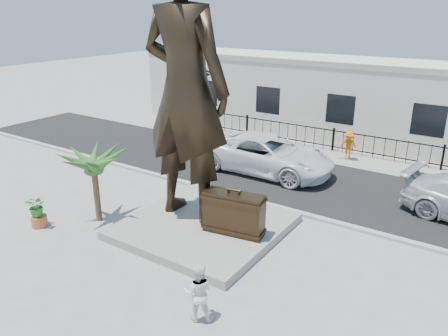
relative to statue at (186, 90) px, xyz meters
The scene contains 15 objects.
ground 5.35m from the statue, 51.87° to the right, with size 100.00×100.00×0.00m, color #9E9991.
street 8.04m from the statue, 77.63° to the left, with size 40.00×7.00×0.01m, color black.
curb 5.71m from the statue, 63.51° to the left, with size 40.00×0.25×0.12m, color #A5A399.
far_sidewalk 11.43m from the statue, 82.38° to the left, with size 40.00×2.50×0.02m, color #9E9991.
plinth 4.81m from the statue, 15.85° to the right, with size 5.20×5.20×0.30m, color gray.
fence 11.93m from the statue, 82.93° to the left, with size 22.00×0.10×1.20m, color black.
building 15.55m from the statue, 84.86° to the left, with size 28.00×7.00×4.40m, color silver.
statue is the anchor object (origin of this frame).
suitcase 4.41m from the statue, ahead, with size 2.04×0.65×1.44m, color black.
tourist 6.81m from the statue, 49.55° to the right, with size 0.77×0.60×1.58m, color white.
car_white 7.31m from the statue, 90.82° to the left, with size 2.94×6.38×1.77m, color white.
worker 11.09m from the statue, 75.55° to the left, with size 0.98×0.57×1.52m, color orange.
palm_tree 5.92m from the statue, 147.48° to the right, with size 1.80×1.80×3.20m, color #2A5E22, non-canonical shape.
planter 7.14m from the statue, 141.89° to the right, with size 0.56×0.56×0.40m, color #BA5B31.
shrub 6.77m from the statue, 141.89° to the right, with size 0.73×0.63×0.81m, color #297024.
Camera 1 is at (7.75, -9.63, 7.46)m, focal length 35.00 mm.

